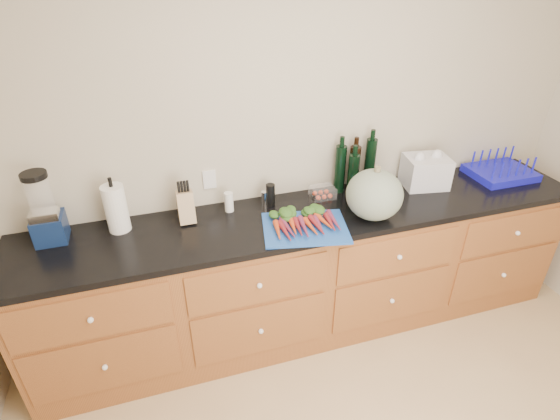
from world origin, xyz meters
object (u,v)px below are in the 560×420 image
object	(u,v)px
blender_appliance	(45,212)
paper_towel	(116,209)
carrots	(303,221)
tomato_box	(323,192)
squash	(374,195)
dish_rack	(501,171)
knife_block	(186,207)
cutting_board	(305,228)

from	to	relation	value
blender_appliance	paper_towel	size ratio (longest dim) A/B	1.48
carrots	paper_towel	world-z (taller)	paper_towel
paper_towel	tomato_box	world-z (taller)	paper_towel
squash	dish_rack	world-z (taller)	squash
carrots	paper_towel	distance (m)	1.08
squash	knife_block	size ratio (longest dim) A/B	1.78
paper_towel	tomato_box	xyz separation A→B (m)	(1.28, 0.01, -0.11)
knife_block	blender_appliance	bearing A→B (deg)	178.65
squash	paper_towel	size ratio (longest dim) A/B	1.20
cutting_board	tomato_box	xyz separation A→B (m)	(0.24, 0.33, 0.03)
cutting_board	paper_towel	distance (m)	1.10
paper_towel	knife_block	distance (m)	0.39
cutting_board	dish_rack	xyz separation A→B (m)	(1.60, 0.24, 0.03)
carrots	dish_rack	distance (m)	1.61
knife_block	dish_rack	xyz separation A→B (m)	(2.25, -0.06, -0.06)
cutting_board	knife_block	distance (m)	0.72
tomato_box	paper_towel	bearing A→B (deg)	-179.55
carrots	paper_towel	bearing A→B (deg)	164.77
carrots	knife_block	size ratio (longest dim) A/B	1.96
squash	blender_appliance	bearing A→B (deg)	170.47
knife_block	cutting_board	bearing A→B (deg)	-24.73
dish_rack	carrots	bearing A→B (deg)	-172.74
carrots	blender_appliance	xyz separation A→B (m)	(-1.40, 0.28, 0.15)
dish_rack	knife_block	bearing A→B (deg)	178.47
blender_appliance	dish_rack	world-z (taller)	blender_appliance
cutting_board	blender_appliance	bearing A→B (deg)	167.25
squash	paper_towel	bearing A→B (deg)	168.11
carrots	tomato_box	bearing A→B (deg)	50.33
squash	blender_appliance	size ratio (longest dim) A/B	0.81
squash	dish_rack	bearing A→B (deg)	11.35
carrots	blender_appliance	distance (m)	1.44
carrots	dish_rack	xyz separation A→B (m)	(1.60, 0.20, 0.01)
carrots	squash	distance (m)	0.46
squash	blender_appliance	world-z (taller)	blender_appliance
blender_appliance	knife_block	distance (m)	0.76
blender_appliance	dish_rack	bearing A→B (deg)	-1.48
tomato_box	dish_rack	xyz separation A→B (m)	(1.35, -0.09, 0.00)
cutting_board	knife_block	world-z (taller)	knife_block
paper_towel	dish_rack	xyz separation A→B (m)	(2.64, -0.08, -0.10)
squash	knife_block	bearing A→B (deg)	165.03
cutting_board	carrots	bearing A→B (deg)	90.00
carrots	dish_rack	world-z (taller)	dish_rack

